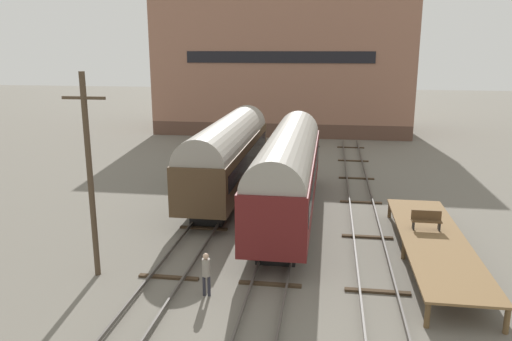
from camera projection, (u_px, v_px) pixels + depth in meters
The scene contains 11 objects.
ground_plane at pixel (278, 256), 23.39m from camera, with size 200.00×200.00×0.00m, color #6B665B.
track_left at pixel (188, 248), 23.98m from camera, with size 2.60×60.00×0.26m.
track_middle at pixel (278, 253), 23.36m from camera, with size 2.60×60.00×0.26m.
track_right at pixel (372, 259), 22.74m from camera, with size 2.60×60.00×0.26m.
train_car_brown at pixel (228, 152), 32.69m from camera, with size 3.05×15.96×5.08m.
train_car_maroon at pixel (289, 168), 28.02m from camera, with size 2.99×16.83×5.16m.
station_platform at pixel (434, 241), 22.68m from camera, with size 2.91×12.10×1.04m.
bench at pixel (426, 219), 23.80m from camera, with size 1.40×0.40×0.91m.
person_worker at pixel (206, 270), 19.40m from camera, with size 0.32×0.32×1.79m.
utility_pole at pixel (90, 174), 20.43m from camera, with size 1.80×0.24×8.61m.
warehouse_building at pixel (285, 63), 58.56m from camera, with size 28.28×13.18×15.58m.
Camera 1 is at (2.19, -21.67, 9.49)m, focal length 35.00 mm.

